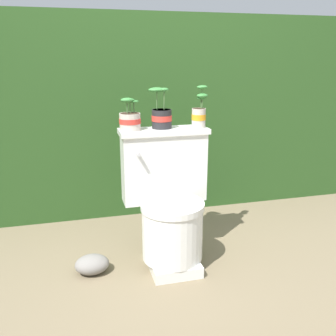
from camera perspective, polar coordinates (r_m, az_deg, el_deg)
ground_plane at (r=2.34m, az=2.21°, el=-14.05°), size 12.00×12.00×0.00m
hedge_backdrop at (r=3.28m, az=-4.10°, el=8.81°), size 3.36×1.01×1.49m
toilet at (r=2.20m, az=0.10°, el=-5.50°), size 0.52×0.47×0.79m
potted_plant_left at (r=2.14m, az=-5.83°, el=7.37°), size 0.12×0.12×0.18m
potted_plant_midleft at (r=2.19m, az=-1.02°, el=8.05°), size 0.13×0.12×0.23m
potted_plant_middle at (r=2.22m, az=4.77°, el=8.23°), size 0.09×0.08×0.24m
garden_stone at (r=2.25m, az=-11.50°, el=-14.19°), size 0.19×0.16×0.11m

